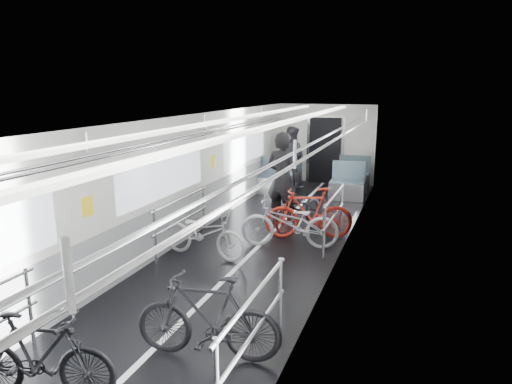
% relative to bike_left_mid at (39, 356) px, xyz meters
% --- Properties ---
extents(car_shell, '(3.02, 14.01, 2.41)m').
position_rel_bike_left_mid_xyz_m(car_shell, '(0.54, 5.69, 0.68)').
color(car_shell, black).
rests_on(car_shell, ground).
extents(bike_left_mid, '(1.55, 0.78, 0.89)m').
position_rel_bike_left_mid_xyz_m(bike_left_mid, '(0.00, 0.00, 0.00)').
color(bike_left_mid, black).
rests_on(bike_left_mid, floor).
extents(bike_left_far, '(1.71, 0.78, 0.87)m').
position_rel_bike_left_mid_xyz_m(bike_left_far, '(-0.19, 3.90, -0.01)').
color(bike_left_far, '#ABABB0').
rests_on(bike_left_far, floor).
extents(bike_right_near, '(1.68, 0.71, 0.98)m').
position_rel_bike_left_mid_xyz_m(bike_right_near, '(1.21, 1.14, 0.04)').
color(bike_right_near, black).
rests_on(bike_right_near, floor).
extents(bike_right_mid, '(1.90, 1.00, 0.95)m').
position_rel_bike_left_mid_xyz_m(bike_right_mid, '(1.10, 4.86, 0.03)').
color(bike_right_mid, '#ACABB0').
rests_on(bike_right_mid, floor).
extents(bike_right_far, '(1.77, 1.03, 1.02)m').
position_rel_bike_left_mid_xyz_m(bike_right_far, '(1.32, 5.48, 0.07)').
color(bike_right_far, '#AD2015').
rests_on(bike_right_far, floor).
extents(bike_aisle, '(1.07, 1.71, 0.85)m').
position_rel_bike_left_mid_xyz_m(bike_aisle, '(0.96, 6.11, -0.02)').
color(bike_aisle, black).
rests_on(bike_aisle, floor).
extents(person_standing, '(0.79, 0.58, 2.01)m').
position_rel_bike_left_mid_xyz_m(person_standing, '(0.56, 6.21, 0.56)').
color(person_standing, black).
rests_on(person_standing, floor).
extents(person_seated, '(1.04, 0.91, 1.80)m').
position_rel_bike_left_mid_xyz_m(person_seated, '(-0.26, 9.87, 0.45)').
color(person_seated, '#2C2A31').
rests_on(person_seated, floor).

